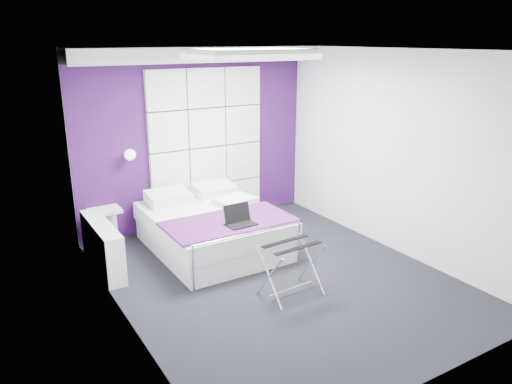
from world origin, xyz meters
TOP-DOWN VIEW (x-y plane):
  - floor at (0.00, 0.00)m, footprint 4.40×4.40m
  - ceiling at (0.00, 0.00)m, footprint 4.40×4.40m
  - wall_back at (0.00, 2.20)m, footprint 3.60×0.00m
  - wall_left at (-1.80, 0.00)m, footprint 0.00×4.40m
  - wall_right at (1.80, 0.00)m, footprint 0.00×4.40m
  - accent_wall at (0.00, 2.19)m, footprint 3.58×0.02m
  - soffit at (0.00, 1.95)m, footprint 3.58×0.50m
  - headboard at (0.15, 2.14)m, footprint 1.80×0.08m
  - skylight at (0.00, 0.60)m, footprint 1.36×0.86m
  - wall_lamp at (-1.05, 2.06)m, footprint 0.15×0.15m
  - radiator at (-1.69, 1.30)m, footprint 0.22×1.20m
  - bed at (-0.27, 1.18)m, footprint 1.60×1.92m
  - nightstand at (-1.45, 2.02)m, footprint 0.41×0.32m
  - luggage_rack at (-0.09, -0.40)m, footprint 0.61×0.45m
  - laptop at (-0.21, 0.55)m, footprint 0.35×0.25m

SIDE VIEW (x-z plane):
  - floor at x=0.00m, z-range 0.00..0.00m
  - bed at x=-0.27m, z-range -0.05..0.63m
  - radiator at x=-1.69m, z-range 0.00..0.60m
  - luggage_rack at x=-0.09m, z-range 0.00..0.60m
  - nightstand at x=-1.45m, z-range 0.48..0.52m
  - laptop at x=-0.21m, z-range 0.47..0.73m
  - headboard at x=0.15m, z-range 0.02..2.32m
  - wall_lamp at x=-1.05m, z-range 1.15..1.29m
  - wall_left at x=-1.80m, z-range -0.90..3.50m
  - wall_right at x=1.80m, z-range -0.90..3.50m
  - accent_wall at x=0.00m, z-range 0.01..2.59m
  - wall_back at x=0.00m, z-range -0.50..3.10m
  - soffit at x=0.00m, z-range 2.40..2.60m
  - skylight at x=0.00m, z-range 2.49..2.61m
  - ceiling at x=0.00m, z-range 2.60..2.60m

